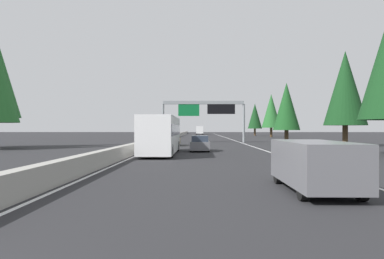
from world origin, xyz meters
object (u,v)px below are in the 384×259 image
(sedan_distant_b, at_px, (172,140))
(box_truck_near_center, at_px, (200,130))
(conifer_right_distant, at_px, (255,116))
(oncoming_far, at_px, (151,134))
(sedan_mid_center, at_px, (200,144))
(conifer_right_mid, at_px, (286,107))
(sign_gantry_overhead, at_px, (204,109))
(bus_distant_a, at_px, (161,134))
(oncoming_near, at_px, (159,135))
(minivan_far_right, at_px, (314,163))
(conifer_right_near, at_px, (345,88))
(conifer_right_far, at_px, (271,111))

(sedan_distant_b, height_order, box_truck_near_center, box_truck_near_center)
(conifer_right_distant, bearing_deg, box_truck_near_center, 44.00)
(oncoming_far, bearing_deg, sedan_mid_center, 11.85)
(conifer_right_mid, bearing_deg, sign_gantry_overhead, 74.77)
(box_truck_near_center, height_order, sedan_mid_center, box_truck_near_center)
(bus_distant_a, bearing_deg, oncoming_far, 8.09)
(sign_gantry_overhead, xyz_separation_m, bus_distant_a, (-25.60, 4.02, -3.34))
(oncoming_far, xyz_separation_m, conifer_right_distant, (20.19, -28.76, 5.21))
(oncoming_near, bearing_deg, conifer_right_mid, 43.93)
(oncoming_near, bearing_deg, sign_gantry_overhead, 26.01)
(minivan_far_right, height_order, oncoming_far, minivan_far_right)
(conifer_right_mid, xyz_separation_m, conifer_right_distant, (58.49, -4.40, 0.61))
(oncoming_far, distance_m, conifer_right_mid, 45.62)
(conifer_right_near, bearing_deg, bus_distant_a, 123.84)
(oncoming_far, bearing_deg, box_truck_near_center, 162.02)
(conifer_right_far, bearing_deg, bus_distant_a, 160.97)
(sign_gantry_overhead, relative_size, bus_distant_a, 1.10)
(sign_gantry_overhead, relative_size, conifer_right_mid, 1.46)
(oncoming_near, relative_size, conifer_right_mid, 0.64)
(box_truck_near_center, relative_size, sedan_mid_center, 1.93)
(sedan_distant_b, distance_m, conifer_right_near, 21.87)
(conifer_right_near, bearing_deg, minivan_far_right, 156.82)
(conifer_right_far, bearing_deg, oncoming_near, 124.26)
(sign_gantry_overhead, distance_m, box_truck_near_center, 72.60)
(conifer_right_near, distance_m, conifer_right_distant, 67.03)
(sedan_mid_center, bearing_deg, oncoming_far, 11.85)
(minivan_far_right, distance_m, conifer_right_distant, 99.92)
(conifer_right_near, bearing_deg, sign_gantry_overhead, 54.94)
(conifer_right_near, xyz_separation_m, conifer_right_far, (47.64, -0.51, -0.45))
(conifer_right_distant, bearing_deg, sedan_mid_center, 167.58)
(minivan_far_right, bearing_deg, sign_gantry_overhead, 3.97)
(conifer_right_near, relative_size, conifer_right_far, 1.07)
(bus_distant_a, xyz_separation_m, conifer_right_far, (61.52, -21.22, 4.80))
(oncoming_far, bearing_deg, minivan_far_right, 11.26)
(bus_distant_a, bearing_deg, conifer_right_distant, -13.97)
(bus_distant_a, distance_m, conifer_right_mid, 27.61)
(sign_gantry_overhead, xyz_separation_m, oncoming_far, (35.12, 12.65, -4.37))
(box_truck_near_center, bearing_deg, oncoming_far, 162.02)
(sedan_mid_center, distance_m, conifer_right_mid, 22.58)
(box_truck_near_center, bearing_deg, sign_gantry_overhead, -179.60)
(sign_gantry_overhead, xyz_separation_m, minivan_far_right, (-43.64, -3.03, -4.10))
(bus_distant_a, bearing_deg, conifer_right_far, -19.03)
(minivan_far_right, height_order, sedan_mid_center, minivan_far_right)
(bus_distant_a, xyz_separation_m, oncoming_near, (43.76, 4.85, -0.80))
(minivan_far_right, bearing_deg, box_truck_near_center, 1.74)
(conifer_right_far, bearing_deg, minivan_far_right, 169.89)
(sign_gantry_overhead, xyz_separation_m, box_truck_near_center, (72.51, 0.51, -3.44))
(box_truck_near_center, xyz_separation_m, conifer_right_mid, (-75.70, -12.21, 3.68))
(sedan_distant_b, distance_m, oncoming_near, 28.76)
(minivan_far_right, height_order, conifer_right_mid, conifer_right_mid)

